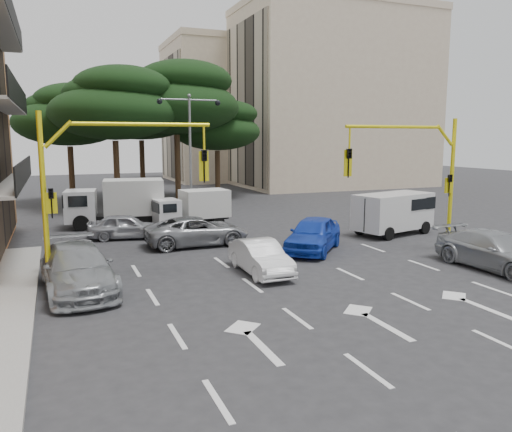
{
  "coord_description": "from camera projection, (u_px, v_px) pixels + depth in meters",
  "views": [
    {
      "loc": [
        -8.22,
        -15.77,
        5.12
      ],
      "look_at": [
        0.21,
        5.14,
        1.6
      ],
      "focal_mm": 35.0,
      "sensor_mm": 36.0,
      "label": 1
    }
  ],
  "objects": [
    {
      "name": "ground",
      "position": [
        303.0,
        279.0,
        18.27
      ],
      "size": [
        120.0,
        120.0,
        0.0
      ],
      "primitive_type": "plane",
      "color": "#28282B",
      "rests_on": "ground"
    },
    {
      "name": "median_strip",
      "position": [
        192.0,
        215.0,
        32.92
      ],
      "size": [
        1.4,
        6.0,
        0.15
      ],
      "primitive_type": "cube",
      "color": "gray",
      "rests_on": "ground"
    },
    {
      "name": "apartment_beige_near",
      "position": [
        333.0,
        98.0,
        53.53
      ],
      "size": [
        20.2,
        12.15,
        18.7
      ],
      "color": "#C9B297",
      "rests_on": "ground"
    },
    {
      "name": "apartment_beige_far",
      "position": [
        234.0,
        112.0,
        62.09
      ],
      "size": [
        16.2,
        12.15,
        16.7
      ],
      "color": "#C9B297",
      "rests_on": "ground"
    },
    {
      "name": "pine_left_near",
      "position": [
        115.0,
        103.0,
        35.76
      ],
      "size": [
        9.15,
        9.15,
        10.23
      ],
      "color": "#382616",
      "rests_on": "ground"
    },
    {
      "name": "pine_center",
      "position": [
        177.0,
        98.0,
        39.33
      ],
      "size": [
        9.98,
        9.98,
        11.16
      ],
      "color": "#382616",
      "rests_on": "ground"
    },
    {
      "name": "pine_left_far",
      "position": [
        69.0,
        115.0,
        38.42
      ],
      "size": [
        8.32,
        8.32,
        9.3
      ],
      "color": "#382616",
      "rests_on": "ground"
    },
    {
      "name": "pine_right",
      "position": [
        218.0,
        125.0,
        42.97
      ],
      "size": [
        7.49,
        7.49,
        8.37
      ],
      "color": "#382616",
      "rests_on": "ground"
    },
    {
      "name": "pine_back",
      "position": [
        141.0,
        109.0,
        43.28
      ],
      "size": [
        9.15,
        9.15,
        10.23
      ],
      "color": "#382616",
      "rests_on": "ground"
    },
    {
      "name": "signal_mast_right",
      "position": [
        421.0,
        167.0,
        22.01
      ],
      "size": [
        5.79,
        0.37,
        6.0
      ],
      "color": "yellow",
      "rests_on": "ground"
    },
    {
      "name": "signal_mast_left",
      "position": [
        100.0,
        175.0,
        16.98
      ],
      "size": [
        5.79,
        0.37,
        6.0
      ],
      "color": "yellow",
      "rests_on": "ground"
    },
    {
      "name": "street_lamp_center",
      "position": [
        190.0,
        133.0,
        32.1
      ],
      "size": [
        4.16,
        0.36,
        7.77
      ],
      "color": "slate",
      "rests_on": "median_strip"
    },
    {
      "name": "car_white_hatch",
      "position": [
        260.0,
        257.0,
        19.03
      ],
      "size": [
        1.35,
        3.85,
        1.27
      ],
      "primitive_type": "imported",
      "rotation": [
        0.0,
        0.0,
        -0.0
      ],
      "color": "silver",
      "rests_on": "ground"
    },
    {
      "name": "car_blue_compact",
      "position": [
        313.0,
        234.0,
        22.79
      ],
      "size": [
        4.49,
        4.67,
        1.57
      ],
      "primitive_type": "imported",
      "rotation": [
        0.0,
        0.0,
        -0.74
      ],
      "color": "#163AB8",
      "rests_on": "ground"
    },
    {
      "name": "car_silver_wagon",
      "position": [
        77.0,
        268.0,
        16.81
      ],
      "size": [
        2.59,
        5.53,
        1.56
      ],
      "primitive_type": "imported",
      "rotation": [
        0.0,
        0.0,
        0.08
      ],
      "color": "#94989B",
      "rests_on": "ground"
    },
    {
      "name": "car_silver_cross_a",
      "position": [
        197.0,
        231.0,
        24.05
      ],
      "size": [
        5.02,
        2.35,
        1.39
      ],
      "primitive_type": "imported",
      "rotation": [
        0.0,
        0.0,
        1.58
      ],
      "color": "gray",
      "rests_on": "ground"
    },
    {
      "name": "car_silver_cross_b",
      "position": [
        126.0,
        226.0,
        25.59
      ],
      "size": [
        4.03,
        2.22,
        1.3
      ],
      "primitive_type": "imported",
      "rotation": [
        0.0,
        0.0,
        1.38
      ],
      "color": "#A7A8AF",
      "rests_on": "ground"
    },
    {
      "name": "car_silver_parked",
      "position": [
        495.0,
        251.0,
        19.61
      ],
      "size": [
        2.31,
        5.17,
        1.47
      ],
      "primitive_type": "imported",
      "rotation": [
        0.0,
        0.0,
        0.05
      ],
      "color": "#999CA0",
      "rests_on": "ground"
    },
    {
      "name": "van_white",
      "position": [
        393.0,
        214.0,
        26.74
      ],
      "size": [
        4.86,
        3.06,
        2.25
      ],
      "primitive_type": null,
      "rotation": [
        0.0,
        0.0,
        -1.33
      ],
      "color": "silver",
      "rests_on": "ground"
    },
    {
      "name": "box_truck_a",
      "position": [
        116.0,
        203.0,
        29.04
      ],
      "size": [
        5.85,
        3.05,
        2.75
      ],
      "primitive_type": null,
      "rotation": [
        0.0,
        0.0,
        1.44
      ],
      "color": "silver",
      "rests_on": "ground"
    },
    {
      "name": "box_truck_b",
      "position": [
        192.0,
        209.0,
        28.9
      ],
      "size": [
        4.52,
        2.22,
        2.15
      ],
      "primitive_type": null,
      "rotation": [
        0.0,
        0.0,
        1.66
      ],
      "color": "silver",
      "rests_on": "ground"
    }
  ]
}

